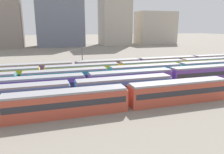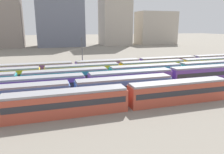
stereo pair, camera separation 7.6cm
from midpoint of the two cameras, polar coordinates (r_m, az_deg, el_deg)
The scene contains 10 objects.
train_track_0 at distance 32.07m, azimuth -11.87°, elevation -6.73°, with size 55.80×3.06×3.75m.
train_track_1 at distance 37.35m, azimuth -25.06°, elevation -4.84°, with size 55.80×3.06×3.75m.
train_track_2 at distance 45.07m, azimuth 5.12°, elevation -0.61°, with size 93.60×3.06×3.75m.
train_track_3 at distance 48.76m, azimuth -0.92°, elevation 0.52°, with size 74.70×3.06×3.75m.
train_track_4 at distance 52.65m, azimuth -7.77°, elevation 1.37°, with size 93.60×3.06×3.75m.
train_track_5 at distance 59.33m, azimuth -1.02°, elevation 2.85°, with size 93.60×3.06×3.75m.
catenary_pole_1 at distance 60.00m, azimuth -7.94°, elevation 6.30°, with size 0.24×3.20×9.86m.
distant_building_2 at distance 145.67m, azimuth -13.80°, elevation 15.97°, with size 29.21×19.80×40.37m, color slate.
distant_building_3 at distance 152.84m, azimuth 0.81°, elevation 17.47°, with size 19.54×18.52×47.09m, color #B2A899.
distant_building_4 at distance 164.93m, azimuth 11.61°, elevation 12.74°, with size 28.11×16.02×23.12m, color #B2A899.
Camera 2 is at (17.90, -30.08, 12.80)m, focal length 34.17 mm.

